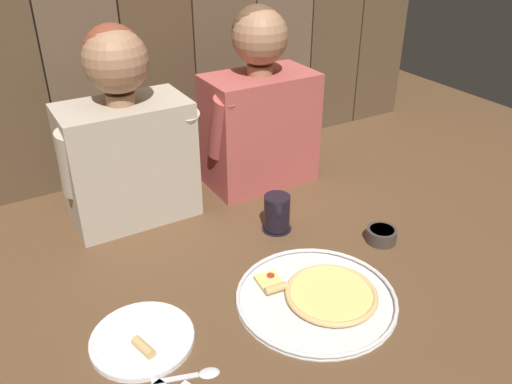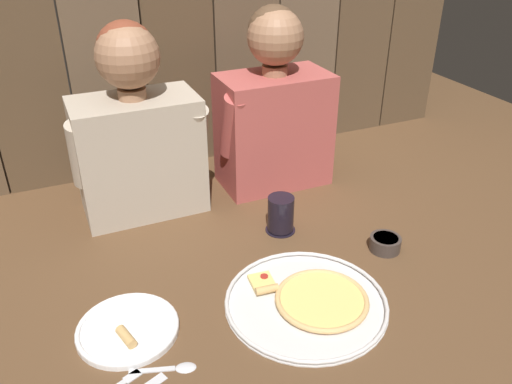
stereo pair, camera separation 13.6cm
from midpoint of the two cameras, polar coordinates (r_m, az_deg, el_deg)
name	(u,v)px [view 1 (the left image)]	position (r m, az deg, el deg)	size (l,w,h in m)	color
ground_plane	(273,268)	(1.38, -0.98, -8.43)	(3.20, 3.20, 0.00)	brown
pizza_tray	(320,296)	(1.29, 4.00, -11.44)	(0.39, 0.39, 0.03)	silver
dinner_plate	(142,339)	(1.22, -15.61, -15.37)	(0.23, 0.23, 0.03)	white
drinking_glass	(277,213)	(1.51, -0.27, -2.41)	(0.09, 0.09, 0.11)	black
dipping_bowl	(381,234)	(1.50, 11.09, -4.67)	(0.09, 0.09, 0.04)	#3D332D
table_spoon	(198,374)	(1.14, -9.98, -19.18)	(0.14, 0.06, 0.01)	silver
diner_left	(126,137)	(1.55, -16.58, 5.78)	(0.40, 0.21, 0.57)	#B2A38E
diner_right	(260,108)	(1.69, -1.90, 9.16)	(0.39, 0.21, 0.58)	#AD4C47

